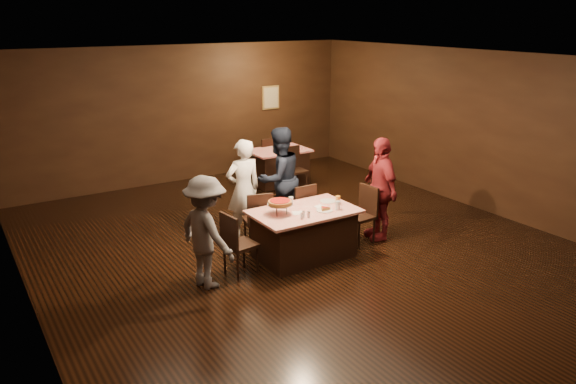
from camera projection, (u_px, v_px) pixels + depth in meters
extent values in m
plane|color=black|center=(311.00, 254.00, 8.87)|extent=(10.00, 10.00, 0.00)
cube|color=silver|center=(313.00, 60.00, 7.95)|extent=(8.00, 10.00, 0.04)
cube|color=black|center=(185.00, 114.00, 12.44)|extent=(8.00, 0.04, 3.00)
cube|color=black|center=(23.00, 210.00, 6.38)|extent=(0.04, 10.00, 3.00)
cube|color=black|center=(489.00, 133.00, 10.44)|extent=(0.04, 10.00, 3.00)
cube|color=tan|center=(271.00, 98.00, 13.47)|extent=(0.46, 0.03, 0.56)
cube|color=beige|center=(271.00, 98.00, 13.45)|extent=(0.38, 0.01, 0.48)
cube|color=#A5180B|center=(304.00, 234.00, 8.65)|extent=(1.60, 1.00, 0.77)
cube|color=red|center=(278.00, 167.00, 12.44)|extent=(1.30, 0.90, 0.77)
cube|color=black|center=(258.00, 219.00, 9.03)|extent=(0.51, 0.51, 0.95)
cube|color=black|center=(299.00, 210.00, 9.43)|extent=(0.43, 0.43, 0.95)
cube|color=black|center=(240.00, 243.00, 8.07)|extent=(0.47, 0.47, 0.95)
cube|color=black|center=(360.00, 215.00, 9.18)|extent=(0.46, 0.46, 0.95)
cube|color=black|center=(296.00, 170.00, 11.85)|extent=(0.43, 0.43, 0.95)
cube|color=black|center=(265.00, 157.00, 12.90)|extent=(0.45, 0.45, 0.95)
imported|color=white|center=(243.00, 189.00, 9.29)|extent=(0.63, 0.42, 1.70)
imported|color=black|center=(279.00, 179.00, 9.71)|extent=(0.97, 0.81, 1.80)
imported|color=slate|center=(206.00, 232.00, 7.62)|extent=(0.80, 1.13, 1.59)
imported|color=maroon|center=(380.00, 189.00, 9.28)|extent=(0.67, 1.09, 1.73)
cylinder|color=black|center=(277.00, 208.00, 8.43)|extent=(0.01, 0.01, 0.15)
cylinder|color=black|center=(277.00, 211.00, 8.27)|extent=(0.01, 0.01, 0.15)
cylinder|color=black|center=(287.00, 209.00, 8.35)|extent=(0.01, 0.01, 0.15)
cylinder|color=silver|center=(280.00, 204.00, 8.33)|extent=(0.38, 0.38, 0.01)
cylinder|color=#B27233|center=(280.00, 202.00, 8.32)|extent=(0.35, 0.35, 0.05)
cylinder|color=#A5140C|center=(280.00, 201.00, 8.31)|extent=(0.30, 0.30, 0.01)
cylinder|color=white|center=(324.00, 210.00, 8.52)|extent=(0.25, 0.25, 0.01)
cylinder|color=#B27233|center=(324.00, 209.00, 8.51)|extent=(0.18, 0.18, 0.04)
cylinder|color=#A5140C|center=(324.00, 207.00, 8.50)|extent=(0.14, 0.14, 0.01)
cylinder|color=white|center=(328.00, 201.00, 8.93)|extent=(0.25, 0.25, 0.01)
cylinder|color=silver|center=(338.00, 205.00, 8.54)|extent=(0.08, 0.08, 0.14)
cylinder|color=#BF7F26|center=(338.00, 200.00, 8.78)|extent=(0.08, 0.08, 0.14)
cylinder|color=silver|center=(291.00, 201.00, 8.73)|extent=(0.08, 0.08, 0.14)
cylinder|color=silver|center=(303.00, 215.00, 8.23)|extent=(0.04, 0.04, 0.08)
cylinder|color=silver|center=(303.00, 212.00, 8.22)|extent=(0.05, 0.05, 0.02)
cylinder|color=silver|center=(309.00, 215.00, 8.22)|extent=(0.04, 0.04, 0.08)
cylinder|color=silver|center=(309.00, 212.00, 8.21)|extent=(0.05, 0.05, 0.02)
cylinder|color=silver|center=(302.00, 217.00, 8.16)|extent=(0.04, 0.04, 0.08)
cylinder|color=silver|center=(302.00, 214.00, 8.15)|extent=(0.05, 0.05, 0.02)
cube|color=white|center=(320.00, 207.00, 8.69)|extent=(0.19, 0.19, 0.01)
cube|color=white|center=(298.00, 213.00, 8.42)|extent=(0.21, 0.21, 0.01)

